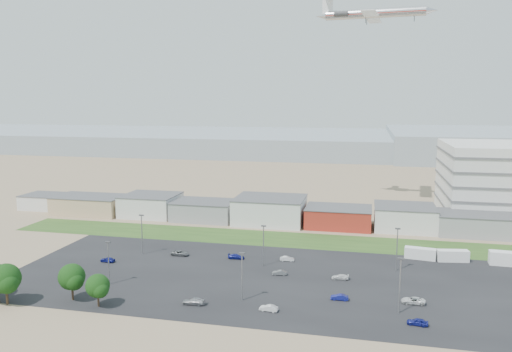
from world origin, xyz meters
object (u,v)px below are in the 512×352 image
(parked_car_6, at_px, (236,256))
(box_trailer_a, at_px, (420,253))
(parked_car_1, at_px, (339,297))
(parked_car_5, at_px, (108,260))
(parked_car_2, at_px, (418,322))
(parked_car_3, at_px, (194,301))
(parked_car_9, at_px, (180,253))
(parked_car_0, at_px, (413,301))
(parked_car_7, at_px, (279,273))
(parked_car_13, at_px, (269,308))
(parked_car_11, at_px, (287,259))
(parked_car_12, at_px, (340,277))
(airliner, at_px, (375,13))

(parked_car_6, bearing_deg, box_trailer_a, -80.05)
(parked_car_1, bearing_deg, parked_car_5, -101.98)
(parked_car_2, height_order, parked_car_3, parked_car_3)
(parked_car_2, distance_m, parked_car_6, 50.00)
(parked_car_9, bearing_deg, parked_car_0, -108.51)
(parked_car_1, height_order, parked_car_6, parked_car_6)
(parked_car_7, bearing_deg, parked_car_2, 48.70)
(parked_car_7, height_order, parked_car_9, parked_car_9)
(parked_car_9, bearing_deg, parked_car_3, -153.78)
(parked_car_6, height_order, parked_car_13, parked_car_6)
(parked_car_0, height_order, parked_car_5, parked_car_0)
(parked_car_3, bearing_deg, parked_car_0, 100.68)
(parked_car_7, bearing_deg, parked_car_11, 173.41)
(parked_car_0, distance_m, parked_car_13, 28.40)
(parked_car_6, relative_size, parked_car_7, 1.23)
(box_trailer_a, bearing_deg, parked_car_13, -119.64)
(parked_car_11, bearing_deg, parked_car_2, -141.70)
(parked_car_3, height_order, parked_car_6, parked_car_3)
(parked_car_5, distance_m, parked_car_13, 48.16)
(parked_car_5, relative_size, parked_car_9, 0.79)
(parked_car_7, distance_m, parked_car_11, 10.26)
(parked_car_0, height_order, parked_car_12, parked_car_0)
(parked_car_11, bearing_deg, parked_car_6, 90.35)
(airliner, height_order, parked_car_11, airliner)
(parked_car_7, relative_size, parked_car_12, 0.89)
(box_trailer_a, distance_m, parked_car_6, 45.89)
(parked_car_0, relative_size, parked_car_6, 1.11)
(parked_car_2, bearing_deg, box_trailer_a, -178.31)
(box_trailer_a, height_order, parked_car_12, box_trailer_a)
(box_trailer_a, height_order, parked_car_5, box_trailer_a)
(parked_car_12, bearing_deg, parked_car_1, -0.47)
(parked_car_6, relative_size, parked_car_9, 0.89)
(parked_car_3, distance_m, parked_car_9, 31.80)
(parked_car_11, height_order, parked_car_13, parked_car_13)
(parked_car_3, bearing_deg, parked_car_1, 104.53)
(airliner, distance_m, parked_car_5, 124.64)
(parked_car_5, xyz_separation_m, parked_car_11, (42.70, 10.46, -0.05))
(parked_car_1, bearing_deg, parked_car_6, -128.51)
(airliner, height_order, parked_car_0, airliner)
(parked_car_1, distance_m, parked_car_9, 46.01)
(parked_car_7, bearing_deg, parked_car_6, -132.08)
(parked_car_13, bearing_deg, parked_car_1, 128.70)
(parked_car_2, xyz_separation_m, parked_car_11, (-27.99, 30.17, -0.05))
(airliner, distance_m, parked_car_13, 125.05)
(box_trailer_a, distance_m, parked_car_13, 49.65)
(parked_car_0, relative_size, parked_car_12, 1.21)
(parked_car_1, distance_m, parked_car_6, 33.76)
(parked_car_5, height_order, parked_car_11, parked_car_5)
(parked_car_5, xyz_separation_m, parked_car_12, (56.15, 0.40, -0.08))
(airliner, xyz_separation_m, parked_car_5, (-62.08, -82.87, -69.38))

